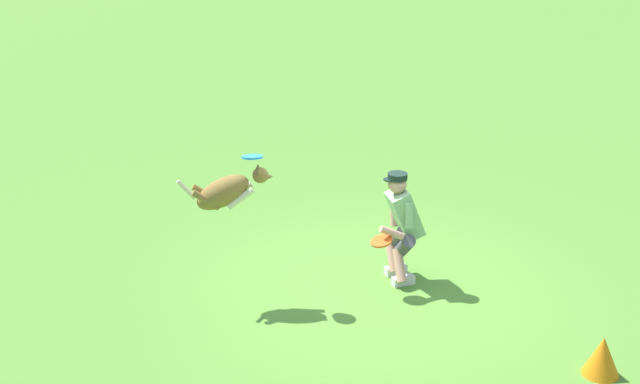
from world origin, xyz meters
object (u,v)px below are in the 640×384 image
dog (227,191)px  training_cone (602,356)px  person (401,223)px  frisbee_flying (252,157)px  frisbee_held (382,241)px

dog → training_cone: dog is taller
person → training_cone: bearing=117.1°
dog → training_cone: 4.09m
dog → person: bearing=4.8°
dog → frisbee_flying: bearing=8.1°
frisbee_held → training_cone: (-1.12, 2.35, -0.41)m
frisbee_flying → frisbee_held: frisbee_flying is taller
frisbee_flying → person: bearing=168.8°
frisbee_flying → training_cone: (-2.42, 2.86, -1.40)m
person → training_cone: person is taller
person → training_cone: 2.70m
frisbee_flying → frisbee_held: bearing=158.6°
person → frisbee_flying: bearing=-1.2°
person → frisbee_flying: (1.63, -0.32, 0.90)m
training_cone → frisbee_held: bearing=-64.5°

